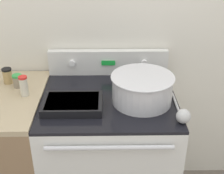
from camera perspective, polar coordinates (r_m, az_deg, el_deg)
name	(u,v)px	position (r m, az deg, el deg)	size (l,w,h in m)	color
kitchen_wall	(108,23)	(2.06, -0.73, 11.59)	(8.00, 0.05, 2.50)	silver
stove_range	(109,158)	(2.10, -0.55, -12.77)	(0.79, 0.73, 0.92)	silver
control_panel	(108,62)	(2.09, -0.68, 4.55)	(0.79, 0.07, 0.17)	silver
side_counter	(8,158)	(2.20, -18.55, -12.19)	(0.54, 0.70, 0.93)	#896B4C
mixing_bowl	(142,87)	(1.76, 5.55, -0.08)	(0.36, 0.36, 0.16)	silver
casserole_dish	(73,104)	(1.74, -7.23, -3.01)	(0.33, 0.23, 0.05)	black
ladle	(183,115)	(1.65, 12.79, -5.02)	(0.08, 0.33, 0.08)	#B7B7B7
spice_jar_red_cap	(24,86)	(1.88, -15.84, 0.19)	(0.05, 0.05, 0.12)	beige
spice_jar_green_cap	(18,81)	(1.99, -16.88, 1.08)	(0.06, 0.06, 0.08)	gray
spice_jar_black_cap	(7,76)	(2.06, -18.57, 1.96)	(0.06, 0.06, 0.10)	tan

